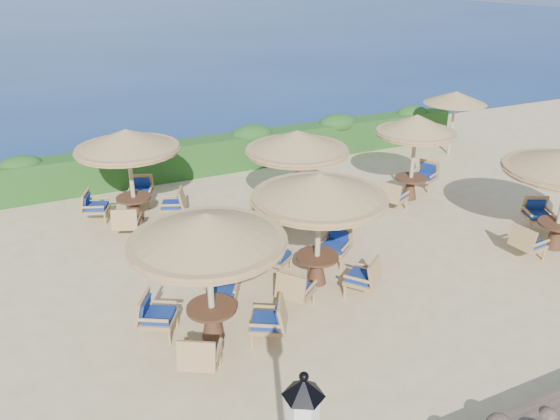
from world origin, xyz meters
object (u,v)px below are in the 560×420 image
at_px(cafe_set_1, 319,208).
at_px(cafe_set_4, 297,157).
at_px(cafe_set_3, 129,159).
at_px(cafe_set_5, 415,139).
at_px(extra_parasol, 456,98).
at_px(cafe_set_0, 208,254).

distance_m(cafe_set_1, cafe_set_4, 3.28).
height_order(cafe_set_1, cafe_set_4, same).
distance_m(cafe_set_3, cafe_set_5, 8.25).
relative_size(cafe_set_1, cafe_set_4, 1.04).
bearing_deg(cafe_set_4, cafe_set_5, -0.18).
relative_size(extra_parasol, cafe_set_4, 0.85).
height_order(extra_parasol, cafe_set_0, cafe_set_0).
xyz_separation_m(cafe_set_0, cafe_set_3, (-0.23, 6.06, -0.02)).
height_order(cafe_set_4, cafe_set_5, same).
relative_size(cafe_set_1, cafe_set_5, 1.05).
bearing_deg(cafe_set_5, extra_parasol, 35.39).
bearing_deg(cafe_set_1, cafe_set_3, 120.27).
bearing_deg(extra_parasol, cafe_set_3, -176.03).
bearing_deg(cafe_set_0, cafe_set_3, 92.21).
xyz_separation_m(cafe_set_3, cafe_set_4, (4.06, -2.06, 0.08)).
height_order(cafe_set_3, cafe_set_4, same).
bearing_deg(cafe_set_1, cafe_set_0, -162.16).
relative_size(cafe_set_0, cafe_set_5, 1.03).
xyz_separation_m(cafe_set_0, cafe_set_5, (7.75, 3.98, 0.06)).
bearing_deg(cafe_set_1, cafe_set_4, 71.27).
relative_size(extra_parasol, cafe_set_5, 0.85).
bearing_deg(cafe_set_0, extra_parasol, 30.19).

